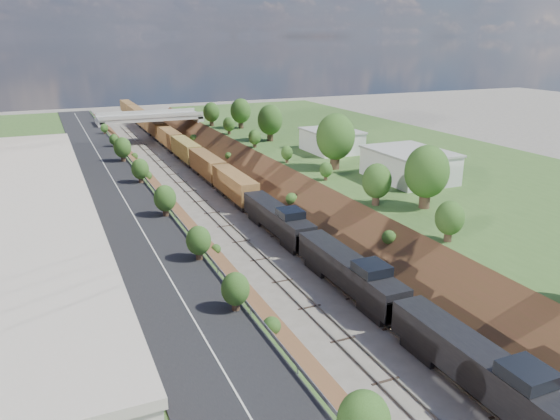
{
  "coord_description": "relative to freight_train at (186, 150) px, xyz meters",
  "views": [
    {
      "loc": [
        -23.85,
        -10.28,
        24.59
      ],
      "look_at": [
        -0.47,
        43.2,
        6.0
      ],
      "focal_mm": 35.0,
      "sensor_mm": 36.0,
      "label": 1
    }
  ],
  "objects": [
    {
      "name": "embankment_right",
      "position": [
        8.4,
        -37.97,
        -2.51
      ],
      "size": [
        10.0,
        180.0,
        10.0
      ],
      "primitive_type": "cube",
      "rotation": [
        0.0,
        0.79,
        0.0
      ],
      "color": "brown",
      "rests_on": "ground"
    },
    {
      "name": "rail_left_track",
      "position": [
        -5.2,
        -37.97,
        -2.42
      ],
      "size": [
        1.58,
        180.0,
        0.18
      ],
      "primitive_type": "cube",
      "color": "gray",
      "rests_on": "ground"
    },
    {
      "name": "tree_right_large",
      "position": [
        14.4,
        -57.97,
        6.87
      ],
      "size": [
        5.25,
        5.25,
        7.61
      ],
      "color": "#473323",
      "rests_on": "platform_right"
    },
    {
      "name": "platform_right",
      "position": [
        30.4,
        -37.97,
        -0.01
      ],
      "size": [
        44.0,
        180.0,
        5.0
      ],
      "primitive_type": "cube",
      "color": "#3A5C25",
      "rests_on": "ground"
    },
    {
      "name": "embankment_left",
      "position": [
        -13.6,
        -37.97,
        -2.51
      ],
      "size": [
        10.0,
        180.0,
        10.0
      ],
      "primitive_type": "cube",
      "rotation": [
        0.0,
        0.79,
        0.0
      ],
      "color": "brown",
      "rests_on": "ground"
    },
    {
      "name": "overpass",
      "position": [
        -2.6,
        24.03,
        2.4
      ],
      "size": [
        24.5,
        8.3,
        7.4
      ],
      "color": "gray",
      "rests_on": "ground"
    },
    {
      "name": "guardrail",
      "position": [
        -14.0,
        -38.17,
        3.04
      ],
      "size": [
        0.1,
        171.0,
        0.7
      ],
      "color": "#99999E",
      "rests_on": "platform_left"
    },
    {
      "name": "tree_left_crest",
      "position": [
        -14.4,
        -77.97,
        4.53
      ],
      "size": [
        2.45,
        2.45,
        3.55
      ],
      "color": "#473323",
      "rests_on": "platform_left"
    },
    {
      "name": "white_building_near",
      "position": [
        20.9,
        -45.97,
        4.49
      ],
      "size": [
        9.0,
        12.0,
        4.0
      ],
      "primitive_type": "cube",
      "color": "silver",
      "rests_on": "platform_right"
    },
    {
      "name": "commercial_building",
      "position": [
        -30.6,
        -59.97,
        5.99
      ],
      "size": [
        14.3,
        62.3,
        7.0
      ],
      "color": "maroon",
      "rests_on": "platform_left"
    },
    {
      "name": "freight_train",
      "position": [
        0.0,
        0.0,
        0.0
      ],
      "size": [
        2.86,
        176.68,
        4.55
      ],
      "color": "black",
      "rests_on": "ground"
    },
    {
      "name": "white_building_far",
      "position": [
        20.4,
        -23.97,
        4.29
      ],
      "size": [
        8.0,
        10.0,
        3.6
      ],
      "primitive_type": "cube",
      "color": "silver",
      "rests_on": "platform_right"
    },
    {
      "name": "rail_right_track",
      "position": [
        0.0,
        -37.97,
        -2.42
      ],
      "size": [
        1.58,
        180.0,
        0.18
      ],
      "primitive_type": "cube",
      "color": "gray",
      "rests_on": "ground"
    },
    {
      "name": "road",
      "position": [
        -18.1,
        -37.97,
        2.54
      ],
      "size": [
        8.0,
        180.0,
        0.1
      ],
      "primitive_type": "cube",
      "color": "black",
      "rests_on": "platform_left"
    }
  ]
}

